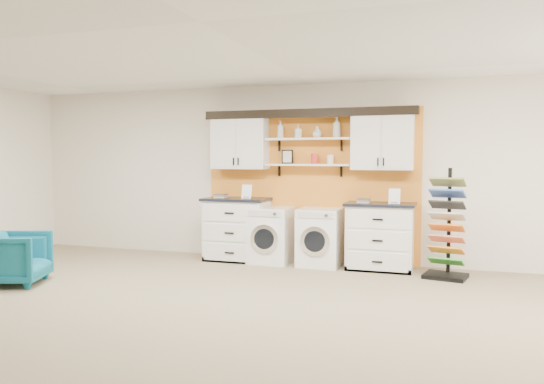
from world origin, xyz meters
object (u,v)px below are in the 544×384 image
(base_cabinet_right, at_px, (380,236))
(armchair, at_px, (15,258))
(washer, at_px, (271,235))
(sample_rack, at_px, (446,242))
(base_cabinet_left, at_px, (237,229))
(dryer, at_px, (320,237))

(base_cabinet_right, bearing_deg, armchair, -151.47)
(washer, bearing_deg, sample_rack, -6.04)
(washer, bearing_deg, base_cabinet_right, 0.11)
(base_cabinet_left, xyz_separation_m, dryer, (1.36, -0.00, -0.06))
(dryer, height_order, sample_rack, sample_rack)
(base_cabinet_left, height_order, sample_rack, sample_rack)
(armchair, bearing_deg, base_cabinet_left, -61.69)
(base_cabinet_right, bearing_deg, washer, -179.89)
(dryer, distance_m, sample_rack, 1.85)
(base_cabinet_right, relative_size, sample_rack, 0.67)
(base_cabinet_right, height_order, sample_rack, sample_rack)
(base_cabinet_left, height_order, armchair, base_cabinet_left)
(dryer, xyz_separation_m, sample_rack, (1.83, -0.28, 0.06))
(washer, relative_size, dryer, 1.00)
(base_cabinet_right, distance_m, washer, 1.68)
(base_cabinet_right, xyz_separation_m, sample_rack, (0.93, -0.28, 0.00))
(washer, height_order, sample_rack, sample_rack)
(base_cabinet_right, bearing_deg, dryer, -179.79)
(base_cabinet_left, relative_size, dryer, 1.17)
(base_cabinet_right, relative_size, washer, 1.16)
(base_cabinet_left, bearing_deg, dryer, -0.14)
(dryer, height_order, armchair, dryer)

